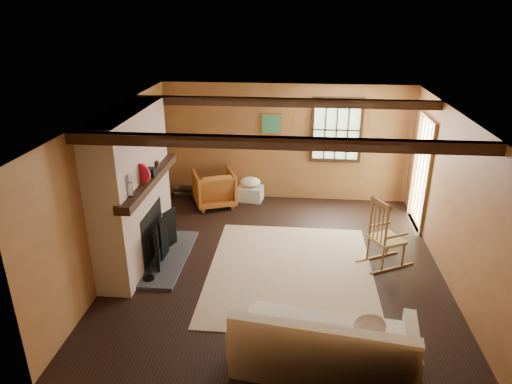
# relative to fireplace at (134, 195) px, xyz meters

# --- Properties ---
(ground) EXTENTS (5.50, 5.50, 0.00)m
(ground) POSITION_rel_fireplace_xyz_m (2.23, 0.00, -1.10)
(ground) COLOR black
(ground) RESTS_ON ground
(room_envelope) EXTENTS (5.02, 5.52, 2.44)m
(room_envelope) POSITION_rel_fireplace_xyz_m (2.45, 0.26, 0.53)
(room_envelope) COLOR #A05D38
(room_envelope) RESTS_ON ground
(fireplace) EXTENTS (1.02, 2.30, 2.40)m
(fireplace) POSITION_rel_fireplace_xyz_m (0.00, 0.00, 0.00)
(fireplace) COLOR brown
(fireplace) RESTS_ON ground
(rug) EXTENTS (2.50, 3.00, 0.01)m
(rug) POSITION_rel_fireplace_xyz_m (2.43, -0.20, -1.10)
(rug) COLOR tan
(rug) RESTS_ON ground
(rocking_chair) EXTENTS (0.92, 0.75, 1.12)m
(rocking_chair) POSITION_rel_fireplace_xyz_m (3.86, 0.17, -0.63)
(rocking_chair) COLOR tan
(rocking_chair) RESTS_ON ground
(sofa) EXTENTS (2.09, 1.14, 0.80)m
(sofa) POSITION_rel_fireplace_xyz_m (2.83, -2.19, -0.82)
(sofa) COLOR silver
(sofa) RESTS_ON ground
(firewood_pile) EXTENTS (0.69, 0.12, 0.25)m
(firewood_pile) POSITION_rel_fireplace_xyz_m (0.21, 2.60, -0.98)
(firewood_pile) COLOR brown
(firewood_pile) RESTS_ON ground
(laundry_basket) EXTENTS (0.54, 0.44, 0.30)m
(laundry_basket) POSITION_rel_fireplace_xyz_m (1.52, 2.54, -0.95)
(laundry_basket) COLOR silver
(laundry_basket) RESTS_ON ground
(basket_pillow) EXTENTS (0.45, 0.38, 0.21)m
(basket_pillow) POSITION_rel_fireplace_xyz_m (1.52, 2.54, -0.70)
(basket_pillow) COLOR silver
(basket_pillow) RESTS_ON laundry_basket
(armchair) EXTENTS (1.02, 1.03, 0.73)m
(armchair) POSITION_rel_fireplace_xyz_m (0.81, 2.22, -0.74)
(armchair) COLOR #BF6026
(armchair) RESTS_ON ground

